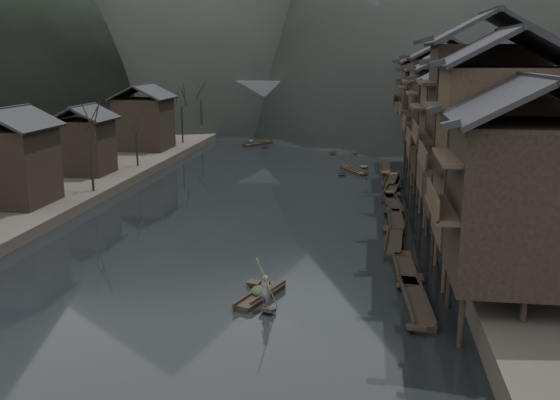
# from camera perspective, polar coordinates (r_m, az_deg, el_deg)

# --- Properties ---
(water) EXTENTS (300.00, 300.00, 0.00)m
(water) POSITION_cam_1_polar(r_m,az_deg,el_deg) (42.04, -5.51, -5.70)
(water) COLOR black
(water) RESTS_ON ground
(left_bank) EXTENTS (40.00, 200.00, 1.20)m
(left_bank) POSITION_cam_1_polar(r_m,az_deg,el_deg) (91.31, -21.21, 4.16)
(left_bank) COLOR #2D2823
(left_bank) RESTS_ON ground
(stilt_houses) EXTENTS (9.00, 67.60, 16.61)m
(stilt_houses) POSITION_cam_1_polar(r_m,az_deg,el_deg) (58.51, 15.88, 8.36)
(stilt_houses) COLOR black
(stilt_houses) RESTS_ON ground
(left_houses) EXTENTS (8.10, 53.20, 8.73)m
(left_houses) POSITION_cam_1_polar(r_m,az_deg,el_deg) (66.46, -18.91, 5.67)
(left_houses) COLOR black
(left_houses) RESTS_ON left_bank
(bare_trees) EXTENTS (3.87, 72.44, 7.75)m
(bare_trees) POSITION_cam_1_polar(r_m,az_deg,el_deg) (70.85, -14.02, 7.18)
(bare_trees) COLOR black
(bare_trees) RESTS_ON left_bank
(moored_sampans) EXTENTS (2.47, 49.39, 0.47)m
(moored_sampans) POSITION_cam_1_polar(r_m,az_deg,el_deg) (55.41, 10.41, -0.97)
(moored_sampans) COLOR black
(moored_sampans) RESTS_ON water
(midriver_boats) EXTENTS (18.87, 26.08, 0.45)m
(midriver_boats) POSITION_cam_1_polar(r_m,az_deg,el_deg) (86.33, 3.22, 4.29)
(midriver_boats) COLOR black
(midriver_boats) RESTS_ON water
(stone_bridge) EXTENTS (40.00, 6.00, 9.00)m
(stone_bridge) POSITION_cam_1_polar(r_m,az_deg,el_deg) (111.34, 3.27, 8.84)
(stone_bridge) COLOR #4C4C4F
(stone_bridge) RESTS_ON ground
(hero_sampan) EXTENTS (2.39, 4.65, 0.43)m
(hero_sampan) POSITION_cam_1_polar(r_m,az_deg,el_deg) (35.80, -1.81, -8.73)
(hero_sampan) COLOR black
(hero_sampan) RESTS_ON water
(cargo_heap) EXTENTS (1.03, 1.34, 0.62)m
(cargo_heap) POSITION_cam_1_polar(r_m,az_deg,el_deg) (35.80, -1.88, -7.81)
(cargo_heap) COLOR black
(cargo_heap) RESTS_ON hero_sampan
(boatman) EXTENTS (0.80, 0.72, 1.83)m
(boatman) POSITION_cam_1_polar(r_m,az_deg,el_deg) (33.89, -1.31, -7.95)
(boatman) COLOR #545456
(boatman) RESTS_ON hero_sampan
(bamboo_pole) EXTENTS (1.05, 2.07, 3.97)m
(bamboo_pole) POSITION_cam_1_polar(r_m,az_deg,el_deg) (32.92, -1.00, -3.26)
(bamboo_pole) COLOR #8C7A51
(bamboo_pole) RESTS_ON boatman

